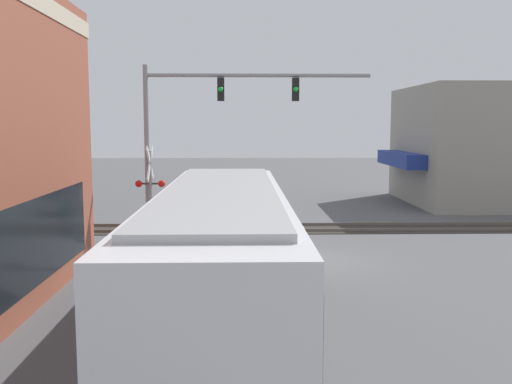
# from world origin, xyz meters

# --- Properties ---
(ground_plane) EXTENTS (120.00, 120.00, 0.00)m
(ground_plane) POSITION_xyz_m (0.00, 0.00, 0.00)
(ground_plane) COLOR #565659
(shop_building) EXTENTS (9.31, 9.42, 6.80)m
(shop_building) POSITION_xyz_m (14.27, -11.58, 3.39)
(shop_building) COLOR gray
(shop_building) RESTS_ON ground
(city_bus) EXTENTS (11.69, 2.59, 3.34)m
(city_bus) POSITION_xyz_m (-7.38, 2.80, 1.85)
(city_bus) COLOR silver
(city_bus) RESTS_ON ground
(traffic_signal_gantry) EXTENTS (0.42, 8.93, 6.94)m
(traffic_signal_gantry) POSITION_xyz_m (3.81, 3.56, 5.12)
(traffic_signal_gantry) COLOR gray
(traffic_signal_gantry) RESTS_ON ground
(crossing_signal) EXTENTS (1.41, 1.18, 3.81)m
(crossing_signal) POSITION_xyz_m (3.55, 5.99, 2.30)
(crossing_signal) COLOR gray
(crossing_signal) RESTS_ON ground
(rail_track_near) EXTENTS (2.60, 60.00, 0.15)m
(rail_track_near) POSITION_xyz_m (6.00, 0.00, 0.03)
(rail_track_near) COLOR #332D28
(rail_track_near) RESTS_ON ground
(parked_car_silver) EXTENTS (4.45, 1.82, 1.42)m
(parked_car_silver) POSITION_xyz_m (11.79, 2.80, 0.66)
(parked_car_silver) COLOR #B7B7BC
(parked_car_silver) RESTS_ON ground
(pedestrian_near_bus) EXTENTS (0.34, 0.34, 1.73)m
(pedestrian_near_bus) POSITION_xyz_m (-2.75, 0.68, 0.88)
(pedestrian_near_bus) COLOR #2D3351
(pedestrian_near_bus) RESTS_ON ground
(pedestrian_at_crossing) EXTENTS (0.34, 0.34, 1.83)m
(pedestrian_at_crossing) POSITION_xyz_m (4.47, 5.31, 0.94)
(pedestrian_at_crossing) COLOR black
(pedestrian_at_crossing) RESTS_ON ground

